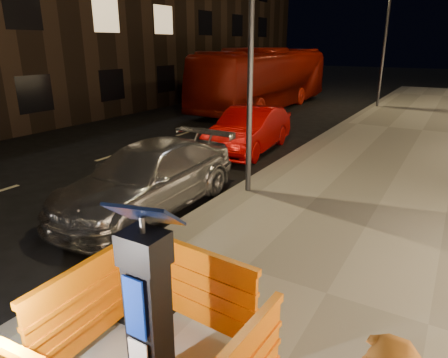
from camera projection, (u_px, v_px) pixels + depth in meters
The scene contains 11 objects.
ground_plane at pixel (155, 248), 6.87m from camera, with size 120.00×120.00×0.00m, color black.
sidewalk at pixel (326, 298), 5.39m from camera, with size 6.00×60.00×0.15m, color gray.
kerb at pixel (154, 244), 6.84m from camera, with size 0.30×60.00×0.15m, color slate.
parking_kiosk at pixel (148, 308), 3.58m from camera, with size 0.59×0.59×1.88m, color black.
barrier_back at pixel (207, 293), 4.48m from camera, with size 1.35×0.56×1.05m, color orange.
barrier_kerbside at pixel (81, 312), 4.17m from camera, with size 1.35×0.56×1.05m, color orange.
car_silver at pixel (150, 208), 8.55m from camera, with size 1.89×4.66×1.35m, color #B2B2B7.
car_red at pixel (249, 151), 13.03m from camera, with size 1.49×4.26×1.41m, color #AA0505.
bus_doubledecker at pixel (264, 108), 21.75m from camera, with size 2.63×11.24×3.13m, color #901105.
street_lamp_mid at pixel (251, 53), 8.17m from camera, with size 0.12×0.12×6.00m, color #3F3F44.
street_lamp_far at pixel (384, 47), 20.38m from camera, with size 0.12×0.12×6.00m, color #3F3F44.
Camera 1 is at (4.15, -4.65, 3.34)m, focal length 32.00 mm.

